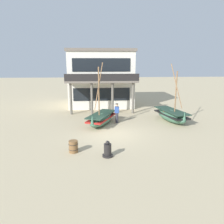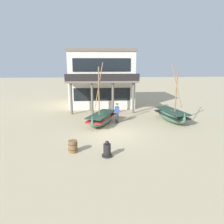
% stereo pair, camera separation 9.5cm
% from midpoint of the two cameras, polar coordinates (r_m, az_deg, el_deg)
% --- Properties ---
extents(ground_plane, '(120.00, 120.00, 0.00)m').
position_cam_midpoint_polar(ground_plane, '(15.94, 0.42, -5.72)').
color(ground_plane, tan).
extents(fishing_boat_near_left, '(2.16, 4.18, 4.99)m').
position_cam_midpoint_polar(fishing_boat_near_left, '(19.68, 15.49, -0.83)').
color(fishing_boat_near_left, '#427056').
rests_on(fishing_boat_near_left, ground).
extents(fishing_boat_centre_large, '(2.69, 3.99, 5.08)m').
position_cam_midpoint_polar(fishing_boat_centre_large, '(18.02, -2.64, -1.72)').
color(fishing_boat_centre_large, '#427056').
rests_on(fishing_boat_centre_large, ground).
extents(fisherman_by_hull, '(0.40, 0.31, 1.68)m').
position_cam_midpoint_polar(fisherman_by_hull, '(18.52, 1.47, -0.37)').
color(fisherman_by_hull, '#33333D').
rests_on(fisherman_by_hull, ground).
extents(capstan_winch, '(0.59, 0.59, 0.92)m').
position_cam_midpoint_polar(capstan_winch, '(12.16, -1.07, -10.02)').
color(capstan_winch, black).
rests_on(capstan_winch, ground).
extents(wooden_barrel, '(0.56, 0.56, 0.70)m').
position_cam_midpoint_polar(wooden_barrel, '(12.90, -9.99, -8.89)').
color(wooden_barrel, brown).
rests_on(wooden_barrel, ground).
extents(harbor_building_main, '(7.52, 8.75, 6.52)m').
position_cam_midpoint_polar(harbor_building_main, '(26.47, -2.71, 8.98)').
color(harbor_building_main, silver).
rests_on(harbor_building_main, ground).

